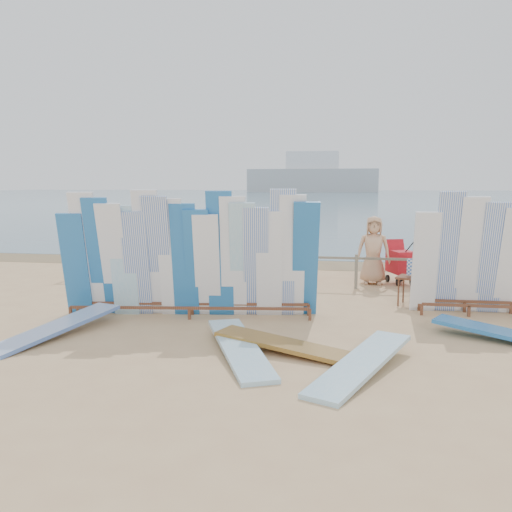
% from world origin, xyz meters
% --- Properties ---
extents(ground, '(160.00, 160.00, 0.00)m').
position_xyz_m(ground, '(0.00, 0.00, 0.00)').
color(ground, tan).
rests_on(ground, ground).
extents(ocean, '(320.00, 240.00, 0.02)m').
position_xyz_m(ocean, '(0.00, 128.00, 0.00)').
color(ocean, '#45687C').
rests_on(ocean, ground).
extents(wet_sand_strip, '(40.00, 2.60, 0.01)m').
position_xyz_m(wet_sand_strip, '(0.00, 7.20, 0.00)').
color(wet_sand_strip, olive).
rests_on(wet_sand_strip, ground).
extents(distant_ship, '(45.00, 8.00, 14.00)m').
position_xyz_m(distant_ship, '(-12.00, 180.00, 5.31)').
color(distant_ship, '#999EA3').
rests_on(distant_ship, ocean).
extents(fence, '(12.08, 0.08, 0.90)m').
position_xyz_m(fence, '(0.00, 3.00, 0.63)').
color(fence, '#786F5B').
rests_on(fence, ground).
extents(main_surfboard_rack, '(5.24, 1.42, 2.61)m').
position_xyz_m(main_surfboard_rack, '(-1.33, -0.66, 1.17)').
color(main_surfboard_rack, brown).
rests_on(main_surfboard_rack, ground).
extents(side_surfboard_rack, '(2.22, 0.75, 2.57)m').
position_xyz_m(side_surfboard_rack, '(4.26, 0.54, 1.16)').
color(side_surfboard_rack, brown).
rests_on(side_surfboard_rack, ground).
extents(vendor_table, '(0.93, 0.80, 1.05)m').
position_xyz_m(vendor_table, '(3.29, 1.21, 0.35)').
color(vendor_table, brown).
rests_on(vendor_table, ground).
extents(flat_board_e, '(1.37, 2.73, 0.33)m').
position_xyz_m(flat_board_e, '(-3.29, -2.47, 0.00)').
color(flat_board_e, white).
rests_on(flat_board_e, ground).
extents(flat_board_c, '(2.73, 1.40, 0.25)m').
position_xyz_m(flat_board_c, '(1.01, -2.76, 0.00)').
color(flat_board_c, olive).
rests_on(flat_board_c, ground).
extents(flat_board_a, '(1.62, 2.69, 0.26)m').
position_xyz_m(flat_board_a, '(0.16, -2.97, 0.00)').
color(flat_board_a, '#88BFDA').
rests_on(flat_board_a, ground).
extents(flat_board_b, '(1.60, 2.69, 0.28)m').
position_xyz_m(flat_board_b, '(2.04, -3.43, 0.00)').
color(flat_board_b, '#88BFDA').
rests_on(flat_board_b, ground).
extents(beach_chair_left, '(0.69, 0.70, 0.88)m').
position_xyz_m(beach_chair_left, '(0.46, 3.86, 0.26)').
color(beach_chair_left, '#B2131D').
rests_on(beach_chair_left, ground).
extents(beach_chair_right, '(0.56, 0.58, 0.77)m').
position_xyz_m(beach_chair_right, '(0.27, 3.85, 0.23)').
color(beach_chair_right, '#B2131D').
rests_on(beach_chair_right, ground).
extents(stroller, '(0.86, 1.02, 1.19)m').
position_xyz_m(stroller, '(3.18, 3.95, 0.48)').
color(stroller, '#B2131D').
rests_on(stroller, ground).
extents(beachgoer_6, '(0.91, 0.44, 1.85)m').
position_xyz_m(beachgoer_6, '(2.45, 3.80, 0.93)').
color(beachgoer_6, tan).
rests_on(beachgoer_6, ground).
extents(beachgoer_9, '(0.82, 1.15, 1.65)m').
position_xyz_m(beachgoer_9, '(5.87, 5.94, 0.82)').
color(beachgoer_9, tan).
rests_on(beachgoer_9, ground).
extents(beachgoer_8, '(0.58, 0.87, 1.65)m').
position_xyz_m(beachgoer_8, '(4.30, 4.80, 0.82)').
color(beachgoer_8, beige).
rests_on(beachgoer_8, ground).
extents(beachgoer_4, '(0.98, 0.90, 1.59)m').
position_xyz_m(beachgoer_4, '(-1.65, 3.70, 0.80)').
color(beachgoer_4, '#8C6042').
rests_on(beachgoer_4, ground).
extents(beachgoer_extra_0, '(1.26, 0.74, 1.82)m').
position_xyz_m(beachgoer_extra_0, '(6.20, 5.87, 0.91)').
color(beachgoer_extra_0, tan).
rests_on(beachgoer_extra_0, ground).
extents(beachgoer_1, '(0.63, 0.58, 1.53)m').
position_xyz_m(beachgoer_1, '(-5.34, 5.99, 0.77)').
color(beachgoer_1, '#8C6042').
rests_on(beachgoer_1, ground).
extents(beachgoer_extra_1, '(0.80, 1.11, 1.73)m').
position_xyz_m(beachgoer_extra_1, '(-5.62, 6.60, 0.87)').
color(beachgoer_extra_1, '#8C6042').
rests_on(beachgoer_extra_1, ground).
extents(beachgoer_2, '(0.59, 0.83, 1.54)m').
position_xyz_m(beachgoer_2, '(-3.59, 3.66, 0.77)').
color(beachgoer_2, beige).
rests_on(beachgoer_2, ground).
extents(beachgoer_0, '(0.91, 0.69, 1.67)m').
position_xyz_m(beachgoer_0, '(-4.80, 3.99, 0.84)').
color(beachgoer_0, tan).
rests_on(beachgoer_0, ground).
extents(beachgoer_7, '(0.51, 0.73, 1.83)m').
position_xyz_m(beachgoer_7, '(4.69, 5.37, 0.92)').
color(beachgoer_7, '#8C6042').
rests_on(beachgoer_7, ground).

